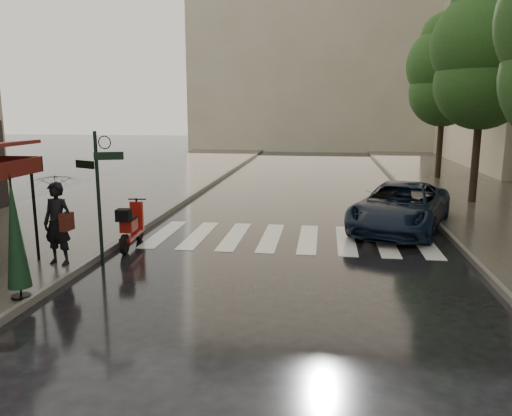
% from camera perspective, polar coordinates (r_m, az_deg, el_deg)
% --- Properties ---
extents(ground, '(120.00, 120.00, 0.00)m').
position_cam_1_polar(ground, '(9.29, -18.12, -12.02)').
color(ground, black).
rests_on(ground, ground).
extents(sidewalk_near, '(6.00, 60.00, 0.12)m').
position_cam_1_polar(sidewalk_near, '(21.64, -15.11, 1.48)').
color(sidewalk_near, '#38332D').
rests_on(sidewalk_near, ground).
extents(sidewalk_far, '(5.50, 60.00, 0.12)m').
position_cam_1_polar(sidewalk_far, '(20.92, 25.39, 0.45)').
color(sidewalk_far, '#38332D').
rests_on(sidewalk_far, ground).
extents(curb_near, '(0.12, 60.00, 0.16)m').
position_cam_1_polar(curb_near, '(20.65, -7.28, 1.37)').
color(curb_near, '#595651').
rests_on(curb_near, ground).
extents(curb_far, '(0.12, 60.00, 0.16)m').
position_cam_1_polar(curb_far, '(20.25, 17.83, 0.72)').
color(curb_far, '#595651').
rests_on(curb_far, ground).
extents(crosswalk, '(7.85, 3.20, 0.01)m').
position_cam_1_polar(crosswalk, '(14.12, 3.84, -3.45)').
color(crosswalk, silver).
rests_on(crosswalk, ground).
extents(signpost, '(1.17, 0.29, 3.10)m').
position_cam_1_polar(signpost, '(11.92, -17.58, 2.28)').
color(signpost, black).
rests_on(signpost, ground).
extents(backdrop_building, '(22.00, 6.00, 20.00)m').
position_cam_1_polar(backdrop_building, '(46.09, 7.07, 19.16)').
color(backdrop_building, tan).
rests_on(backdrop_building, ground).
extents(tree_mid, '(3.80, 3.80, 8.34)m').
position_cam_1_polar(tree_mid, '(20.51, 24.66, 15.88)').
color(tree_mid, black).
rests_on(tree_mid, sidewalk_far).
extents(tree_far, '(3.80, 3.80, 8.16)m').
position_cam_1_polar(tree_far, '(27.31, 20.79, 14.47)').
color(tree_far, black).
rests_on(tree_far, sidewalk_far).
extents(pedestrian_with_umbrella, '(1.27, 1.29, 2.57)m').
position_cam_1_polar(pedestrian_with_umbrella, '(11.90, -22.00, 1.92)').
color(pedestrian_with_umbrella, black).
rests_on(pedestrian_with_umbrella, sidewalk_near).
extents(scooter, '(0.53, 1.82, 1.19)m').
position_cam_1_polar(scooter, '(13.43, -14.10, -2.13)').
color(scooter, black).
rests_on(scooter, ground).
extents(parked_car, '(3.88, 5.56, 1.41)m').
position_cam_1_polar(parked_car, '(15.57, 16.18, 0.15)').
color(parked_car, black).
rests_on(parked_car, ground).
extents(parasol_back, '(0.43, 0.43, 2.28)m').
position_cam_1_polar(parasol_back, '(10.10, -25.81, -2.68)').
color(parasol_back, black).
rests_on(parasol_back, sidewalk_near).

